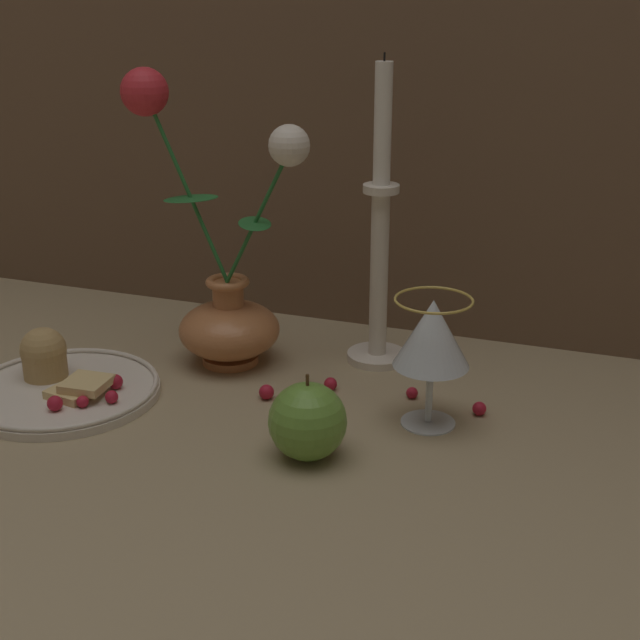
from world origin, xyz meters
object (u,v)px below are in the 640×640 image
apple_beside_vase (308,421)px  wine_glass (432,337)px  candlestick (380,252)px  vase (224,288)px  plate_with_pastries (60,382)px

apple_beside_vase → wine_glass: bearing=48.6°
candlestick → apple_beside_vase: size_ratio=4.11×
candlestick → apple_beside_vase: bearing=-89.5°
wine_glass → apple_beside_vase: (-0.10, -0.12, -0.06)m
vase → wine_glass: vase is taller
plate_with_pastries → vase: bearing=46.6°
plate_with_pastries → apple_beside_vase: apple_beside_vase is taller
vase → wine_glass: bearing=-15.7°
wine_glass → candlestick: size_ratio=0.38×
candlestick → apple_beside_vase: 0.29m
plate_with_pastries → apple_beside_vase: 0.34m
wine_glass → candlestick: (-0.10, 0.15, 0.04)m
wine_glass → candlestick: candlestick is taller
candlestick → plate_with_pastries: bearing=-145.6°
apple_beside_vase → vase: bearing=133.5°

